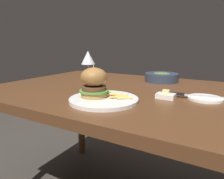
% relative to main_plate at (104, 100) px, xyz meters
% --- Properties ---
extents(dining_table, '(1.39, 0.94, 0.74)m').
position_rel_main_plate_xyz_m(dining_table, '(-0.02, 0.25, -0.09)').
color(dining_table, '#56331C').
rests_on(dining_table, ground).
extents(main_plate, '(0.27, 0.27, 0.01)m').
position_rel_main_plate_xyz_m(main_plate, '(0.00, 0.00, 0.00)').
color(main_plate, white).
rests_on(main_plate, dining_table).
extents(burger_sandwich, '(0.12, 0.12, 0.13)m').
position_rel_main_plate_xyz_m(burger_sandwich, '(-0.04, -0.01, 0.07)').
color(burger_sandwich, '#B78447').
rests_on(burger_sandwich, main_plate).
extents(fries_pile, '(0.12, 0.07, 0.02)m').
position_rel_main_plate_xyz_m(fries_pile, '(0.04, 0.03, 0.02)').
color(fries_pile, '#EABC5B').
rests_on(fries_pile, main_plate).
extents(wine_glass, '(0.07, 0.07, 0.19)m').
position_rel_main_plate_xyz_m(wine_glass, '(-0.21, 0.19, 0.14)').
color(wine_glass, silver).
rests_on(wine_glass, dining_table).
extents(bread_plate, '(0.14, 0.14, 0.01)m').
position_rel_main_plate_xyz_m(bread_plate, '(0.34, 0.23, -0.00)').
color(bread_plate, white).
rests_on(bread_plate, dining_table).
extents(table_knife, '(0.22, 0.05, 0.01)m').
position_rel_main_plate_xyz_m(table_knife, '(0.29, 0.22, 0.01)').
color(table_knife, silver).
rests_on(table_knife, bread_plate).
extents(butter_dish, '(0.08, 0.06, 0.04)m').
position_rel_main_plate_xyz_m(butter_dish, '(0.20, 0.17, 0.00)').
color(butter_dish, white).
rests_on(butter_dish, dining_table).
extents(soup_bowl, '(0.20, 0.20, 0.06)m').
position_rel_main_plate_xyz_m(soup_bowl, '(0.07, 0.55, 0.02)').
color(soup_bowl, '#2D384C').
rests_on(soup_bowl, dining_table).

